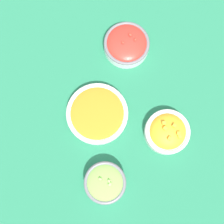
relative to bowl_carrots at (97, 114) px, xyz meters
name	(u,v)px	position (x,y,z in m)	size (l,w,h in m)	color
ground_plane	(112,114)	(0.02, 0.05, -0.03)	(3.00, 3.00, 0.00)	#23704C
bowl_carrots	(97,114)	(0.00, 0.00, 0.00)	(0.21, 0.21, 0.05)	white
bowl_squash	(167,132)	(0.15, 0.19, 0.01)	(0.15, 0.15, 0.08)	silver
bowl_lettuce	(105,183)	(0.22, -0.07, 0.01)	(0.13, 0.13, 0.07)	silver
bowl_cherry_tomatoes	(127,44)	(-0.18, 0.19, 0.00)	(0.16, 0.16, 0.06)	white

